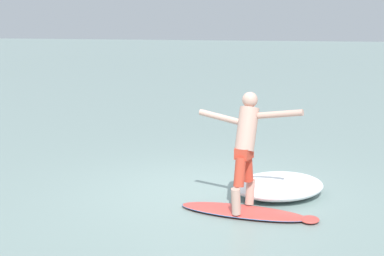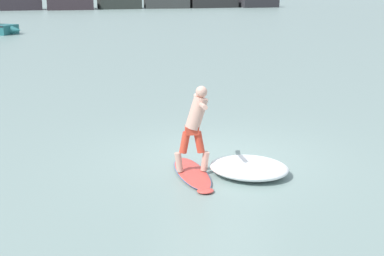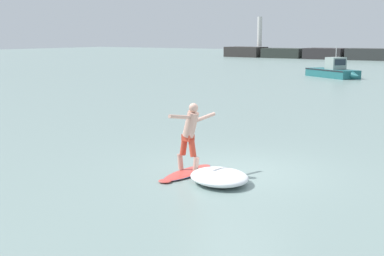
{
  "view_description": "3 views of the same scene",
  "coord_description": "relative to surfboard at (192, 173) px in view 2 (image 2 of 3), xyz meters",
  "views": [
    {
      "loc": [
        -8.1,
        -2.87,
        2.68
      ],
      "look_at": [
        -0.97,
        -0.17,
        1.25
      ],
      "focal_mm": 50.0,
      "sensor_mm": 36.0,
      "label": 1
    },
    {
      "loc": [
        -3.3,
        -10.55,
        3.72
      ],
      "look_at": [
        -0.64,
        0.02,
        0.68
      ],
      "focal_mm": 50.0,
      "sensor_mm": 36.0,
      "label": 2
    },
    {
      "loc": [
        6.34,
        -11.47,
        3.39
      ],
      "look_at": [
        -1.34,
        -0.07,
        0.98
      ],
      "focal_mm": 50.0,
      "sensor_mm": 36.0,
      "label": 3
    }
  ],
  "objects": [
    {
      "name": "ground_plane",
      "position": [
        0.88,
        0.97,
        -0.04
      ],
      "size": [
        200.0,
        200.0,
        0.0
      ],
      "primitive_type": "plane",
      "color": "gray"
    },
    {
      "name": "rock_jetty_breakwater",
      "position": [
        -3.71,
        62.97,
        0.75
      ],
      "size": [
        63.11,
        4.87,
        6.03
      ],
      "color": "#302D2B",
      "rests_on": "ground"
    },
    {
      "name": "surfboard",
      "position": [
        0.0,
        0.0,
        0.0
      ],
      "size": [
        0.6,
        2.05,
        0.21
      ],
      "color": "#DC463D",
      "rests_on": "ground"
    },
    {
      "name": "surfer",
      "position": [
        0.07,
        0.03,
        1.04
      ],
      "size": [
        0.7,
        1.6,
        1.7
      ],
      "color": "#D2A08D",
      "rests_on": "surfboard"
    },
    {
      "name": "wave_foam_at_tail",
      "position": [
        1.08,
        -0.26,
        0.12
      ],
      "size": [
        2.02,
        1.96,
        0.31
      ],
      "color": "white",
      "rests_on": "ground"
    }
  ]
}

